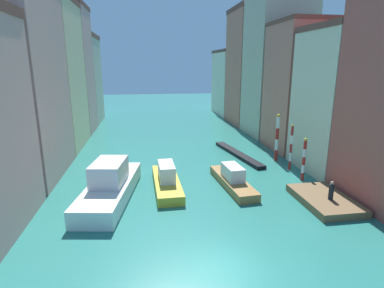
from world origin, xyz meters
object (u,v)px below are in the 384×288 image
Objects in this scene: mooring_pole_0 at (304,159)px; motorboat_1 at (233,179)px; waterfront_dock at (325,200)px; vaporetto_white at (110,185)px; motorboat_0 at (167,180)px; mooring_pole_1 at (291,147)px; gondola_black at (238,154)px; mooring_pole_2 at (277,137)px; person_on_dock at (331,191)px.

mooring_pole_0 reaches higher than motorboat_1.
waterfront_dock is 0.54× the size of vaporetto_white.
motorboat_0 is at bearing 179.24° from mooring_pole_0.
mooring_pole_1 reaches higher than waterfront_dock.
motorboat_0 is (-12.87, -2.97, -1.69)m from mooring_pole_1.
waterfront_dock is at bearing -12.29° from vaporetto_white.
motorboat_0 is at bearing 175.13° from motorboat_1.
mooring_pole_0 is at bearing -67.97° from gondola_black.
mooring_pole_2 is at bearing -35.17° from gondola_black.
waterfront_dock is at bearing -94.12° from mooring_pole_2.
waterfront_dock is 8.37m from mooring_pole_1.
mooring_pole_2 is at bearing 89.27° from mooring_pole_0.
motorboat_0 reaches higher than motorboat_1.
mooring_pole_0 is at bearing 2.75° from motorboat_1.
mooring_pole_1 is (0.25, 3.13, 0.33)m from mooring_pole_0.
waterfront_dock is at bearing -98.36° from mooring_pole_0.
mooring_pole_1 is at bearing 26.10° from motorboat_1.
vaporetto_white is 0.99× the size of gondola_black.
motorboat_1 reaches higher than gondola_black.
person_on_dock is 0.27× the size of mooring_pole_2.
vaporetto_white is at bearing -165.78° from mooring_pole_1.
mooring_pole_0 is 0.86× the size of mooring_pole_1.
vaporetto_white reaches higher than motorboat_1.
person_on_dock is 0.13× the size of gondola_black.
person_on_dock is 14.54m from gondola_black.
mooring_pole_1 is at bearing 84.21° from person_on_dock.
gondola_black is (-2.92, 14.20, -1.05)m from person_on_dock.
mooring_pole_0 is 9.63m from gondola_black.
gondola_black is at bearing 43.41° from motorboat_0.
person_on_dock is 5.55m from mooring_pole_0.
motorboat_1 is (10.45, 0.98, -0.43)m from vaporetto_white.
motorboat_0 is (-12.62, 0.17, -1.36)m from mooring_pole_0.
waterfront_dock is 5.28m from mooring_pole_0.
motorboat_1 is (-6.82, -0.33, -1.44)m from mooring_pole_0.
motorboat_1 is (-6.19, 5.12, -0.61)m from person_on_dock.
waterfront_dock is at bearing -78.34° from gondola_black.
person_on_dock is at bearing -25.09° from motorboat_0.
mooring_pole_1 is 18.12m from vaporetto_white.
motorboat_0 is at bearing -136.59° from gondola_black.
vaporetto_white is 17.04m from gondola_black.
person_on_dock reaches higher than waterfront_dock.
vaporetto_white is at bearing 166.02° from person_on_dock.
vaporetto_white is 1.38× the size of motorboat_1.
vaporetto_white is at bearing -162.42° from motorboat_0.
waterfront_dock is at bearing -23.11° from motorboat_0.
mooring_pole_2 is 5.09m from gondola_black.
mooring_pole_2 reaches higher than motorboat_0.
motorboat_0 reaches higher than waterfront_dock.
person_on_dock reaches higher than gondola_black.
person_on_dock is 8.06m from motorboat_1.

